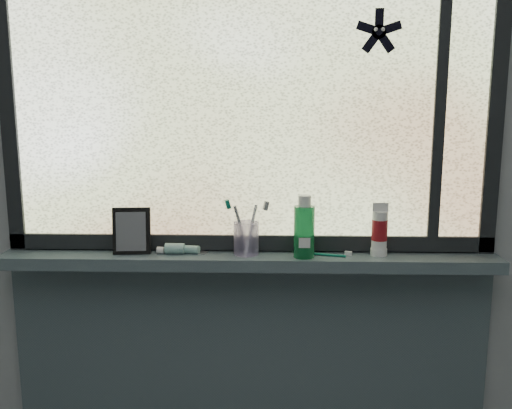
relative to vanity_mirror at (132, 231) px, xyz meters
The scene contains 15 objects.
wall_back 0.42m from the vanity_mirror, 10.52° to the left, with size 3.00×0.01×2.50m, color #9EA3A8.
windowsill 0.39m from the vanity_mirror, ahead, with size 1.62×0.14×0.04m, color #46565D.
sill_apron 0.72m from the vanity_mirror, ahead, with size 1.62×0.02×0.98m, color #46565D.
window_pane 0.58m from the vanity_mirror, ahead, with size 1.50×0.01×1.00m, color silver.
frame_bottom 0.39m from the vanity_mirror, ahead, with size 1.60×0.03×0.05m, color black.
frame_left 0.59m from the vanity_mirror, behind, with size 0.05×0.03×1.10m, color black.
frame_right 1.24m from the vanity_mirror, ahead, with size 0.05×0.03×1.10m, color black.
frame_mullion 1.07m from the vanity_mirror, ahead, with size 0.04×0.03×1.00m, color black.
starfish_sticker 1.00m from the vanity_mirror, ahead, with size 0.15×0.02×0.15m, color black, non-canonical shape.
vanity_mirror is the anchor object (origin of this frame).
toothpaste_tube 0.17m from the vanity_mirror, ahead, with size 0.20×0.04×0.04m, color silver, non-canonical shape.
toothbrush_cup 0.37m from the vanity_mirror, ahead, with size 0.08×0.08×0.11m, color #B9A8DE.
toothbrush_lying 0.62m from the vanity_mirror, ahead, with size 0.18×0.02×0.01m, color #0B6952, non-canonical shape.
mouthwash_bottle 0.56m from the vanity_mirror, ahead, with size 0.07×0.07×0.17m, color #1A8B46.
cream_tube 0.80m from the vanity_mirror, ahead, with size 0.05×0.05×0.12m, color silver.
Camera 1 is at (0.08, -0.56, 1.52)m, focal length 40.00 mm.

